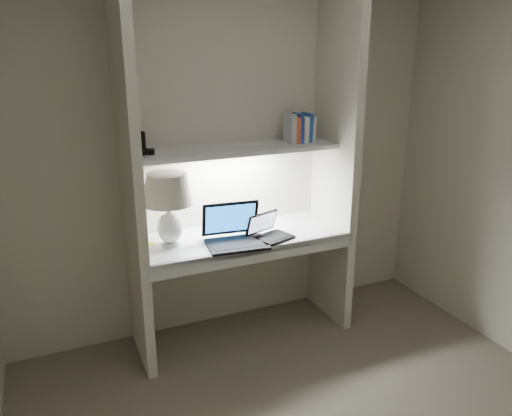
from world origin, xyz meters
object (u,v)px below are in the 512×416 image
laptop_netbook (269,232)px  laptop_main (234,234)px  table_lamp (168,197)px  book_row (299,128)px  speaker (246,219)px

laptop_netbook → laptop_main: bearing=157.5°
table_lamp → book_row: size_ratio=2.36×
speaker → book_row: book_row is taller
table_lamp → laptop_netbook: table_lamp is taller
laptop_netbook → book_row: size_ratio=1.55×
laptop_netbook → table_lamp: bearing=148.8°
table_lamp → laptop_main: (0.40, -0.12, -0.27)m
laptop_netbook → speaker: (-0.08, 0.22, 0.04)m
laptop_main → table_lamp: bearing=169.0°
table_lamp → laptop_main: table_lamp is taller
laptop_netbook → speaker: laptop_netbook is taller
laptop_main → speaker: size_ratio=2.81×
laptop_netbook → book_row: 0.77m
speaker → book_row: 0.75m
laptop_main → laptop_netbook: 0.25m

